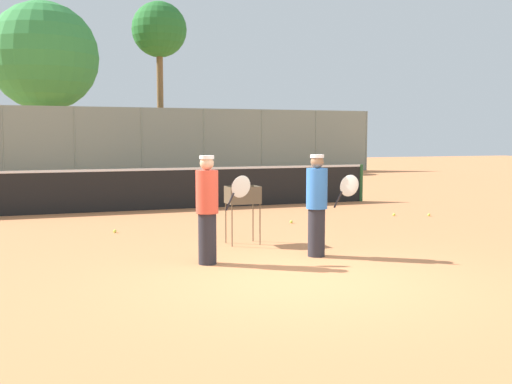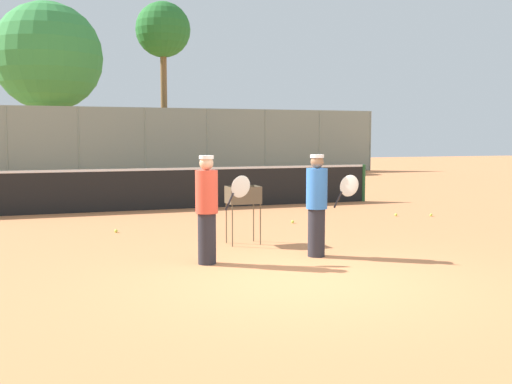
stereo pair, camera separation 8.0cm
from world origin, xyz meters
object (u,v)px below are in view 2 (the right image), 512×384
at_px(parked_car, 244,158).
at_px(player_red_cap, 317,204).
at_px(ball_cart, 243,200).
at_px(tennis_net, 172,188).
at_px(player_white_outfit, 208,208).

bearing_deg(parked_car, player_red_cap, -105.78).
bearing_deg(parked_car, ball_cart, -108.49).
height_order(tennis_net, player_red_cap, player_red_cap).
relative_size(ball_cart, parked_car, 0.24).
height_order(player_white_outfit, ball_cart, player_white_outfit).
xyz_separation_m(player_white_outfit, player_red_cap, (1.76, -0.04, -0.00)).
relative_size(player_white_outfit, player_red_cap, 1.00).
bearing_deg(tennis_net, player_red_cap, -82.64).
height_order(player_red_cap, ball_cart, player_red_cap).
distance_m(tennis_net, player_white_outfit, 6.85).
distance_m(tennis_net, player_red_cap, 6.90).
height_order(ball_cart, parked_car, parked_car).
distance_m(player_red_cap, parked_car, 24.57).
xyz_separation_m(tennis_net, ball_cart, (0.13, -5.41, 0.22)).
xyz_separation_m(player_red_cap, ball_cart, (-0.75, 1.42, -0.06)).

